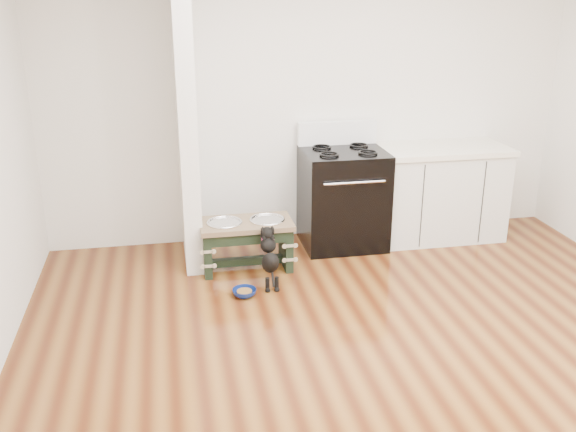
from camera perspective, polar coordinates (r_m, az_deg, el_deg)
name	(u,v)px	position (r m, az deg, el deg)	size (l,w,h in m)	color
ground	(393,370)	(4.34, 9.30, -13.39)	(5.00, 5.00, 0.00)	#481F0C
room_shell	(409,124)	(3.71, 10.69, 8.01)	(5.00, 5.00, 5.00)	silver
partition_wall	(186,111)	(5.58, -9.09, 9.20)	(0.15, 0.80, 2.70)	silver
oven_range	(343,197)	(6.07, 4.90, 1.73)	(0.76, 0.69, 1.14)	black
cabinet_run	(439,192)	(6.42, 13.31, 2.05)	(1.24, 0.64, 0.91)	silver
dog_feeder	(246,235)	(5.58, -3.72, -1.73)	(0.80, 0.43, 0.45)	black
puppy	(269,255)	(5.28, -1.66, -3.52)	(0.14, 0.41, 0.49)	black
floor_bowl	(244,293)	(5.20, -3.90, -6.80)	(0.22, 0.22, 0.06)	navy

